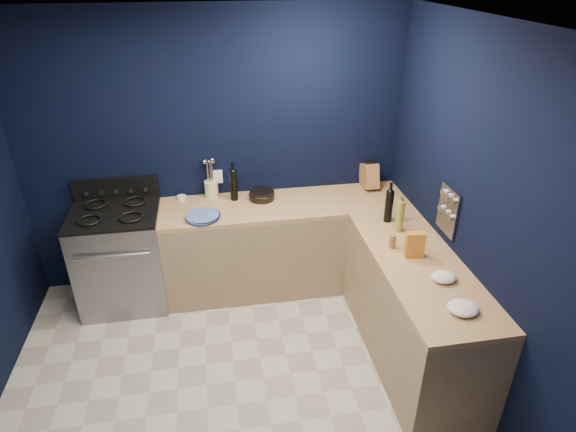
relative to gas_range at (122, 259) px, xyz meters
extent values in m
cube|color=beige|center=(0.93, -1.42, -0.47)|extent=(3.50, 3.50, 0.02)
cube|color=silver|center=(0.93, -1.42, 2.15)|extent=(3.50, 3.50, 0.02)
cube|color=black|center=(0.93, 0.34, 0.84)|extent=(3.50, 0.02, 2.60)
cube|color=black|center=(2.69, -1.42, 0.84)|extent=(0.02, 3.50, 2.60)
cube|color=#9A7D59|center=(1.53, 0.02, -0.03)|extent=(2.30, 0.63, 0.86)
cube|color=olive|center=(1.53, 0.02, 0.42)|extent=(2.30, 0.63, 0.04)
cube|color=#9A7D59|center=(2.37, -1.13, -0.03)|extent=(0.63, 1.67, 0.86)
cube|color=olive|center=(2.37, -1.13, 0.42)|extent=(0.63, 1.67, 0.04)
cube|color=gray|center=(0.00, 0.00, 0.00)|extent=(0.76, 0.66, 0.92)
cube|color=black|center=(0.00, -0.32, -0.01)|extent=(0.59, 0.02, 0.42)
cube|color=black|center=(0.00, 0.00, 0.48)|extent=(0.76, 0.66, 0.03)
cube|color=black|center=(0.00, 0.30, 0.58)|extent=(0.76, 0.06, 0.20)
cube|color=gray|center=(2.67, -0.87, 0.72)|extent=(0.02, 0.28, 0.38)
cube|color=white|center=(0.93, 0.32, 0.62)|extent=(0.09, 0.02, 0.13)
cylinder|color=#4A6EAE|center=(0.77, -0.16, 0.46)|extent=(0.38, 0.38, 0.04)
cylinder|color=white|center=(0.58, 0.26, 0.46)|extent=(0.11, 0.11, 0.03)
cylinder|color=beige|center=(0.86, 0.27, 0.52)|extent=(0.15, 0.15, 0.16)
cylinder|color=black|center=(1.07, 0.17, 0.59)|extent=(0.09, 0.09, 0.29)
cylinder|color=black|center=(1.32, 0.13, 0.48)|extent=(0.30, 0.30, 0.09)
cube|color=#925E2F|center=(2.40, 0.22, 0.56)|extent=(0.14, 0.29, 0.30)
cylinder|color=black|center=(2.34, -0.47, 0.58)|extent=(0.08, 0.08, 0.28)
cylinder|color=olive|center=(2.38, -0.65, 0.58)|extent=(0.07, 0.07, 0.28)
cylinder|color=olive|center=(2.23, -0.89, 0.49)|extent=(0.06, 0.06, 0.11)
cylinder|color=olive|center=(2.41, -0.85, 0.49)|extent=(0.05, 0.05, 0.10)
cube|color=#C9482C|center=(2.34, -1.03, 0.54)|extent=(0.15, 0.09, 0.21)
ellipsoid|color=white|center=(2.43, -1.36, 0.47)|extent=(0.22, 0.21, 0.06)
ellipsoid|color=white|center=(2.40, -1.70, 0.47)|extent=(0.20, 0.19, 0.06)
camera|label=1|loc=(0.89, -3.90, 2.45)|focal=29.89mm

